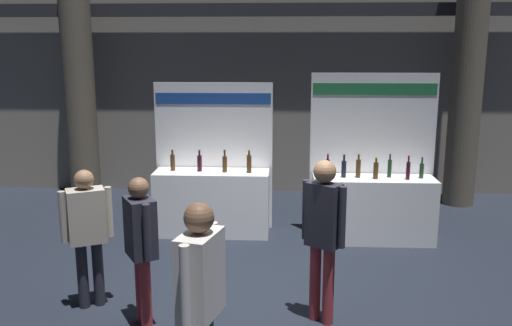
{
  "coord_description": "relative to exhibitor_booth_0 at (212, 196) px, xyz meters",
  "views": [
    {
      "loc": [
        0.24,
        -5.88,
        2.95
      ],
      "look_at": [
        -0.09,
        0.84,
        1.5
      ],
      "focal_mm": 37.84,
      "sensor_mm": 36.0,
      "label": 1
    }
  ],
  "objects": [
    {
      "name": "exhibitor_booth_0",
      "position": [
        0.0,
        0.0,
        0.0
      ],
      "size": [
        1.9,
        0.66,
        2.4
      ],
      "color": "white",
      "rests_on": "ground_plane"
    },
    {
      "name": "visitor_1",
      "position": [
        1.55,
        -2.82,
        0.45
      ],
      "size": [
        0.44,
        0.37,
        1.81
      ],
      "rotation": [
        0.0,
        0.0,
        5.66
      ],
      "color": "maroon",
      "rests_on": "ground_plane"
    },
    {
      "name": "visitor_4",
      "position": [
        -0.36,
        -3.0,
        0.37
      ],
      "size": [
        0.42,
        0.49,
        1.64
      ],
      "rotation": [
        0.0,
        0.0,
        2.11
      ],
      "color": "maroon",
      "rests_on": "ground_plane"
    },
    {
      "name": "visitor_5",
      "position": [
        -1.08,
        -2.6,
        0.36
      ],
      "size": [
        0.53,
        0.41,
        1.62
      ],
      "rotation": [
        0.0,
        0.0,
        3.59
      ],
      "color": "#23232D",
      "rests_on": "ground_plane"
    },
    {
      "name": "exhibitor_booth_1",
      "position": [
        2.51,
        -0.2,
        0.01
      ],
      "size": [
        1.94,
        0.66,
        2.56
      ],
      "color": "white",
      "rests_on": "ground_plane"
    },
    {
      "name": "hall_colonnade",
      "position": [
        0.86,
        2.61,
        2.66
      ],
      "size": [
        12.8,
        1.28,
        6.63
      ],
      "color": "gray",
      "rests_on": "ground_plane"
    },
    {
      "name": "ground_plane",
      "position": [
        0.86,
        -2.41,
        -0.62
      ],
      "size": [
        25.61,
        25.61,
        0.0
      ],
      "primitive_type": "plane",
      "color": "black"
    },
    {
      "name": "visitor_2",
      "position": [
        0.48,
        -4.39,
        0.48
      ],
      "size": [
        0.36,
        0.6,
        1.79
      ],
      "rotation": [
        0.0,
        0.0,
        1.3
      ],
      "color": "#33563D",
      "rests_on": "ground_plane"
    }
  ]
}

